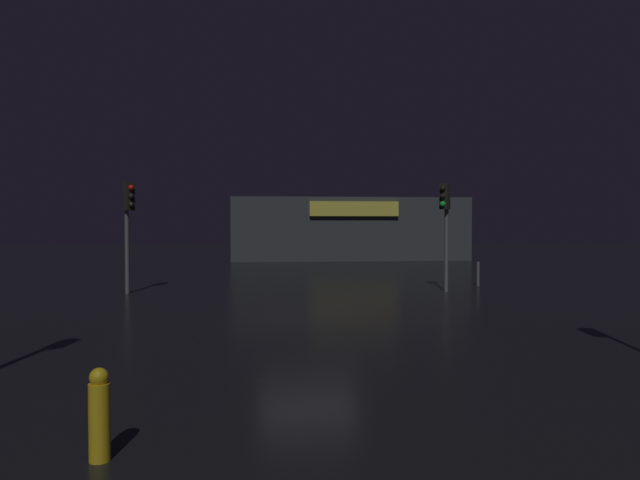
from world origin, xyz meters
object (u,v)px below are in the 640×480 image
traffic_signal_opposite (445,215)px  traffic_signal_cross_left (128,215)px  store_building (346,229)px  fire_hydrant (99,415)px

traffic_signal_opposite → traffic_signal_cross_left: traffic_signal_cross_left is taller
traffic_signal_opposite → traffic_signal_cross_left: (-11.29, 0.62, 0.00)m
store_building → fire_hydrant: store_building is taller
traffic_signal_opposite → traffic_signal_cross_left: 11.31m
store_building → traffic_signal_opposite: store_building is taller
store_building → traffic_signal_cross_left: size_ratio=4.05×
traffic_signal_opposite → traffic_signal_cross_left: size_ratio=1.00×
traffic_signal_opposite → fire_hydrant: bearing=-120.2°
traffic_signal_cross_left → fire_hydrant: traffic_signal_cross_left is taller
store_building → fire_hydrant: size_ratio=16.29×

